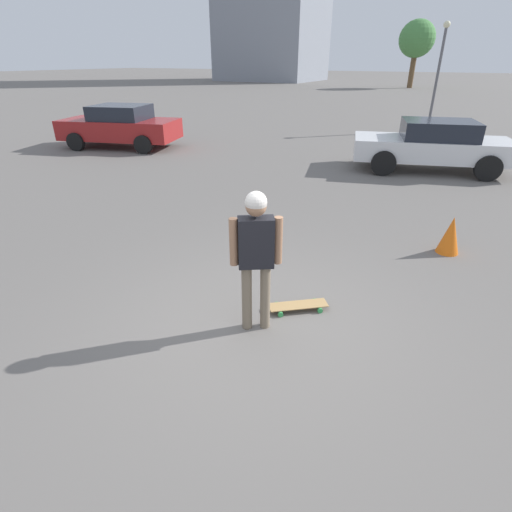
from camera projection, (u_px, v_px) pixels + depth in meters
name	position (u px, v px, depth m)	size (l,w,h in m)	color
ground_plane	(256.00, 326.00, 5.04)	(220.00, 220.00, 0.00)	slate
person	(256.00, 247.00, 4.55)	(0.39, 0.52, 1.77)	#7A6B56
skateboard	(298.00, 306.00, 5.34)	(0.66, 0.75, 0.08)	tan
car_parked_near	(433.00, 145.00, 11.71)	(2.96, 4.75, 1.45)	silver
car_parked_far	(120.00, 126.00, 14.83)	(3.03, 4.60, 1.51)	maroon
tree_distant	(417.00, 39.00, 43.13)	(3.80, 3.80, 6.83)	brown
traffic_cone	(450.00, 235.00, 6.82)	(0.37, 0.37, 0.65)	orange
lamp_post	(439.00, 67.00, 17.40)	(0.28, 0.28, 4.44)	#59595E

